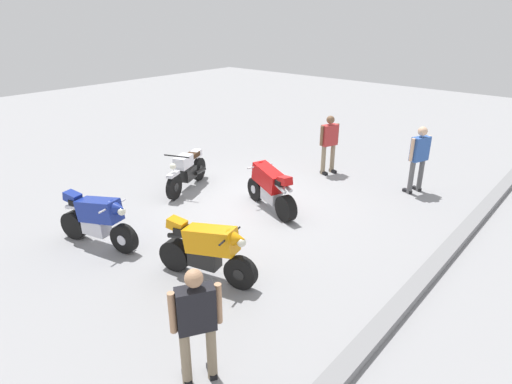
{
  "coord_description": "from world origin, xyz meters",
  "views": [
    {
      "loc": [
        7.4,
        6.56,
        4.46
      ],
      "look_at": [
        0.72,
        0.82,
        0.75
      ],
      "focal_mm": 30.35,
      "sensor_mm": 36.0,
      "label": 1
    }
  ],
  "objects_px": {
    "person_in_blue_shirt": "(419,155)",
    "motorcycle_blue_sportbike": "(97,219)",
    "motorcycle_orange_sportbike": "(207,249)",
    "motorcycle_red_sportbike": "(270,187)",
    "person_in_red_shirt": "(329,141)",
    "person_in_black_shirt": "(197,320)",
    "motorcycle_silver_cruiser": "(187,170)"
  },
  "relations": [
    {
      "from": "person_in_blue_shirt",
      "to": "motorcycle_blue_sportbike",
      "type": "bearing_deg",
      "value": 81.53
    },
    {
      "from": "motorcycle_orange_sportbike",
      "to": "person_in_blue_shirt",
      "type": "relative_size",
      "value": 1.09
    },
    {
      "from": "motorcycle_red_sportbike",
      "to": "motorcycle_blue_sportbike",
      "type": "height_order",
      "value": "same"
    },
    {
      "from": "motorcycle_orange_sportbike",
      "to": "person_in_red_shirt",
      "type": "relative_size",
      "value": 1.13
    },
    {
      "from": "motorcycle_red_sportbike",
      "to": "person_in_black_shirt",
      "type": "relative_size",
      "value": 1.13
    },
    {
      "from": "motorcycle_orange_sportbike",
      "to": "motorcycle_red_sportbike",
      "type": "distance_m",
      "value": 3.15
    },
    {
      "from": "motorcycle_orange_sportbike",
      "to": "person_in_blue_shirt",
      "type": "distance_m",
      "value": 6.46
    },
    {
      "from": "motorcycle_red_sportbike",
      "to": "person_in_black_shirt",
      "type": "bearing_deg",
      "value": 138.26
    },
    {
      "from": "motorcycle_red_sportbike",
      "to": "person_in_blue_shirt",
      "type": "height_order",
      "value": "person_in_blue_shirt"
    },
    {
      "from": "person_in_black_shirt",
      "to": "motorcycle_blue_sportbike",
      "type": "bearing_deg",
      "value": 16.42
    },
    {
      "from": "person_in_black_shirt",
      "to": "person_in_red_shirt",
      "type": "xyz_separation_m",
      "value": [
        -7.79,
        -2.95,
        0.02
      ]
    },
    {
      "from": "motorcycle_silver_cruiser",
      "to": "person_in_blue_shirt",
      "type": "height_order",
      "value": "person_in_blue_shirt"
    },
    {
      "from": "motorcycle_orange_sportbike",
      "to": "person_in_black_shirt",
      "type": "relative_size",
      "value": 1.15
    },
    {
      "from": "motorcycle_blue_sportbike",
      "to": "person_in_blue_shirt",
      "type": "xyz_separation_m",
      "value": [
        -6.94,
        3.78,
        0.43
      ]
    },
    {
      "from": "motorcycle_blue_sportbike",
      "to": "motorcycle_silver_cruiser",
      "type": "relative_size",
      "value": 0.98
    },
    {
      "from": "person_in_black_shirt",
      "to": "person_in_red_shirt",
      "type": "distance_m",
      "value": 8.32
    },
    {
      "from": "motorcycle_orange_sportbike",
      "to": "motorcycle_blue_sportbike",
      "type": "relative_size",
      "value": 1.0
    },
    {
      "from": "motorcycle_silver_cruiser",
      "to": "person_in_black_shirt",
      "type": "xyz_separation_m",
      "value": [
        4.26,
        5.14,
        0.44
      ]
    },
    {
      "from": "motorcycle_blue_sportbike",
      "to": "person_in_black_shirt",
      "type": "relative_size",
      "value": 1.15
    },
    {
      "from": "motorcycle_orange_sportbike",
      "to": "person_in_blue_shirt",
      "type": "bearing_deg",
      "value": 64.47
    },
    {
      "from": "motorcycle_blue_sportbike",
      "to": "person_in_red_shirt",
      "type": "relative_size",
      "value": 1.13
    },
    {
      "from": "motorcycle_red_sportbike",
      "to": "motorcycle_blue_sportbike",
      "type": "bearing_deg",
      "value": 85.54
    },
    {
      "from": "motorcycle_blue_sportbike",
      "to": "person_in_black_shirt",
      "type": "xyz_separation_m",
      "value": [
        1.08,
        4.19,
        0.37
      ]
    },
    {
      "from": "motorcycle_orange_sportbike",
      "to": "person_in_black_shirt",
      "type": "height_order",
      "value": "person_in_black_shirt"
    },
    {
      "from": "motorcycle_red_sportbike",
      "to": "person_in_black_shirt",
      "type": "xyz_separation_m",
      "value": [
        4.68,
        2.62,
        0.37
      ]
    },
    {
      "from": "person_in_black_shirt",
      "to": "motorcycle_red_sportbike",
      "type": "bearing_deg",
      "value": -29.84
    },
    {
      "from": "person_in_red_shirt",
      "to": "motorcycle_orange_sportbike",
      "type": "bearing_deg",
      "value": -58.62
    },
    {
      "from": "motorcycle_silver_cruiser",
      "to": "motorcycle_orange_sportbike",
      "type": "bearing_deg",
      "value": 31.63
    },
    {
      "from": "motorcycle_red_sportbike",
      "to": "person_in_blue_shirt",
      "type": "relative_size",
      "value": 1.07
    },
    {
      "from": "motorcycle_red_sportbike",
      "to": "person_in_red_shirt",
      "type": "xyz_separation_m",
      "value": [
        -3.1,
        -0.32,
        0.39
      ]
    },
    {
      "from": "motorcycle_blue_sportbike",
      "to": "motorcycle_silver_cruiser",
      "type": "bearing_deg",
      "value": 92.61
    },
    {
      "from": "motorcycle_orange_sportbike",
      "to": "motorcycle_red_sportbike",
      "type": "bearing_deg",
      "value": 93.81
    }
  ]
}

